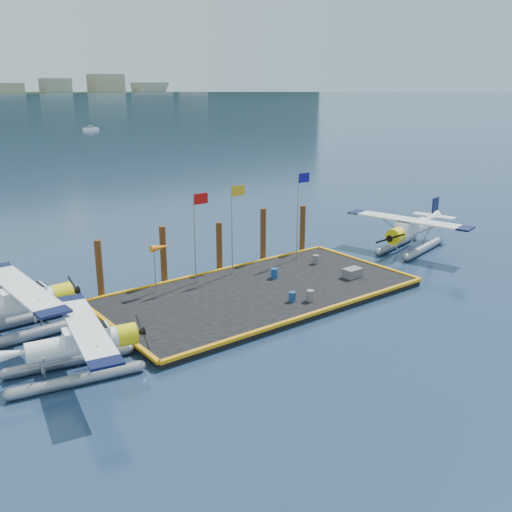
# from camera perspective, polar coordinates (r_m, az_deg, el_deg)

# --- Properties ---
(ground) EXTENTS (4000.00, 4000.00, 0.00)m
(ground) POSITION_cam_1_polar(r_m,az_deg,el_deg) (37.09, 0.40, -4.01)
(ground) COLOR navy
(ground) RESTS_ON ground
(dock) EXTENTS (20.00, 10.00, 0.40)m
(dock) POSITION_cam_1_polar(r_m,az_deg,el_deg) (37.02, 0.40, -3.72)
(dock) COLOR black
(dock) RESTS_ON ground
(dock_bumpers) EXTENTS (20.25, 10.25, 0.18)m
(dock_bumpers) POSITION_cam_1_polar(r_m,az_deg,el_deg) (36.92, 0.40, -3.30)
(dock_bumpers) COLOR orange
(dock_bumpers) RESTS_ON dock
(seaplane_a) EXTENTS (8.24, 9.01, 3.19)m
(seaplane_a) POSITION_cam_1_polar(r_m,az_deg,el_deg) (28.24, -17.25, -8.70)
(seaplane_a) COLOR gray
(seaplane_a) RESTS_ON ground
(seaplane_b) EXTENTS (9.20, 10.13, 3.61)m
(seaplane_b) POSITION_cam_1_polar(r_m,az_deg,el_deg) (33.63, -22.86, -4.78)
(seaplane_b) COLOR gray
(seaplane_b) RESTS_ON ground
(seaplane_d) EXTENTS (9.55, 10.33, 3.66)m
(seaplane_d) POSITION_cam_1_polar(r_m,az_deg,el_deg) (48.29, 15.07, 2.34)
(seaplane_d) COLOR gray
(seaplane_d) RESTS_ON ground
(drum_1) EXTENTS (0.42, 0.42, 0.59)m
(drum_1) POSITION_cam_1_polar(r_m,az_deg,el_deg) (35.08, 3.66, -4.08)
(drum_1) COLOR navy
(drum_1) RESTS_ON dock
(drum_2) EXTENTS (0.48, 0.48, 0.67)m
(drum_2) POSITION_cam_1_polar(r_m,az_deg,el_deg) (39.16, 1.84, -1.73)
(drum_2) COLOR navy
(drum_2) RESTS_ON dock
(drum_3) EXTENTS (0.49, 0.49, 0.68)m
(drum_3) POSITION_cam_1_polar(r_m,az_deg,el_deg) (35.20, 5.44, -3.97)
(drum_3) COLOR slate
(drum_3) RESTS_ON dock
(drum_4) EXTENTS (0.46, 0.46, 0.65)m
(drum_4) POSITION_cam_1_polar(r_m,az_deg,el_deg) (42.51, 6.00, -0.33)
(drum_4) COLOR slate
(drum_4) RESTS_ON dock
(crate) EXTENTS (1.27, 0.84, 0.63)m
(crate) POSITION_cam_1_polar(r_m,az_deg,el_deg) (39.85, 9.62, -1.66)
(crate) COLOR slate
(crate) RESTS_ON dock
(flagpole_red) EXTENTS (1.14, 0.08, 6.00)m
(flagpole_red) POSITION_cam_1_polar(r_m,az_deg,el_deg) (37.54, -5.94, 3.18)
(flagpole_red) COLOR #92939A
(flagpole_red) RESTS_ON dock
(flagpole_yellow) EXTENTS (1.14, 0.08, 6.20)m
(flagpole_yellow) POSITION_cam_1_polar(r_m,az_deg,el_deg) (39.12, -2.20, 3.99)
(flagpole_yellow) COLOR #92939A
(flagpole_yellow) RESTS_ON dock
(flagpole_blue) EXTENTS (1.14, 0.08, 6.50)m
(flagpole_blue) POSITION_cam_1_polar(r_m,az_deg,el_deg) (42.74, 4.39, 5.29)
(flagpole_blue) COLOR #92939A
(flagpole_blue) RESTS_ON dock
(windsock) EXTENTS (1.40, 0.44, 3.12)m
(windsock) POSITION_cam_1_polar(r_m,az_deg,el_deg) (36.53, -9.52, 0.76)
(windsock) COLOR #92939A
(windsock) RESTS_ON dock
(piling_0) EXTENTS (0.44, 0.44, 4.00)m
(piling_0) POSITION_cam_1_polar(r_m,az_deg,el_deg) (36.90, -15.36, -1.45)
(piling_0) COLOR #482B14
(piling_0) RESTS_ON ground
(piling_1) EXTENTS (0.44, 0.44, 4.20)m
(piling_1) POSITION_cam_1_polar(r_m,az_deg,el_deg) (38.67, -9.23, -0.07)
(piling_1) COLOR #482B14
(piling_1) RESTS_ON ground
(piling_2) EXTENTS (0.44, 0.44, 3.80)m
(piling_2) POSITION_cam_1_polar(r_m,az_deg,el_deg) (40.93, -3.69, 0.77)
(piling_2) COLOR #482B14
(piling_2) RESTS_ON ground
(piling_3) EXTENTS (0.44, 0.44, 4.30)m
(piling_3) POSITION_cam_1_polar(r_m,az_deg,el_deg) (43.13, 0.72, 1.99)
(piling_3) COLOR #482B14
(piling_3) RESTS_ON ground
(piling_4) EXTENTS (0.44, 0.44, 4.00)m
(piling_4) POSITION_cam_1_polar(r_m,az_deg,el_deg) (45.67, 4.67, 2.58)
(piling_4) COLOR #482B14
(piling_4) RESTS_ON ground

